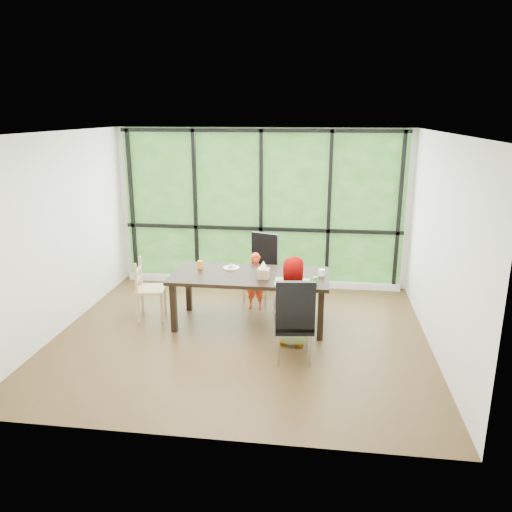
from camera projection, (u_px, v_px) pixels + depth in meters
The scene contains 23 objects.
ground at pixel (241, 336), 6.82m from camera, with size 5.00×5.00×0.00m, color black.
back_wall at pixel (261, 208), 8.59m from camera, with size 5.00×5.00×0.00m, color silver.
foliage_backdrop at pixel (261, 208), 8.57m from camera, with size 4.80×0.02×2.65m, color #214F16.
window_mullions at pixel (261, 209), 8.53m from camera, with size 4.80×0.06×2.65m, color black, non-canonical shape.
window_sill at pixel (261, 282), 8.86m from camera, with size 4.80×0.12×0.10m, color silver.
dining_table at pixel (250, 299), 7.11m from camera, with size 2.21×1.00×0.75m, color black.
chair_window_leather at pixel (260, 269), 7.96m from camera, with size 0.46×0.46×1.08m, color black.
chair_interior_leather at pixel (294, 319), 6.03m from camera, with size 0.46×0.46×1.08m, color black.
chair_end_beech at pixel (151, 289), 7.30m from camera, with size 0.42×0.40×0.90m, color tan.
child_toddler at pixel (256, 281), 7.66m from camera, with size 0.32×0.21×0.89m, color #F3411C.
child_older at pixel (294, 302), 6.44m from camera, with size 0.58×0.38×1.18m, color slate.
placemat at pixel (292, 282), 6.69m from camera, with size 0.47×0.34×0.01m, color tan.
plate_far at pixel (231, 268), 7.28m from camera, with size 0.23×0.23×0.01m, color white.
plate_near at pixel (292, 280), 6.74m from camera, with size 0.24×0.24×0.01m, color white.
orange_cup at pixel (200, 265), 7.25m from camera, with size 0.07×0.07×0.12m, color orange.
green_cup at pixel (315, 281), 6.59m from camera, with size 0.07×0.07×0.10m, color green.
white_mug at pixel (322, 272), 6.94m from camera, with size 0.09×0.09×0.09m, color white.
tissue_box at pixel (263, 273), 6.83m from camera, with size 0.16×0.16×0.14m, color tan.
crepe_rolls_far at pixel (231, 266), 7.28m from camera, with size 0.10×0.12×0.04m, color tan, non-canonical shape.
crepe_rolls_near at pixel (292, 278), 6.73m from camera, with size 0.15×0.12×0.04m, color tan, non-canonical shape.
straw_white at pixel (200, 258), 7.22m from camera, with size 0.01×0.01×0.20m, color white.
straw_pink at pixel (315, 274), 6.57m from camera, with size 0.01×0.01×0.20m, color pink.
tissue at pixel (263, 265), 6.79m from camera, with size 0.12×0.12×0.11m, color white.
Camera 1 is at (1.04, -6.17, 2.94)m, focal length 35.09 mm.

